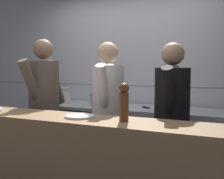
{
  "coord_description": "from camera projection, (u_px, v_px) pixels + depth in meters",
  "views": [
    {
      "loc": [
        1.26,
        -2.13,
        1.42
      ],
      "look_at": [
        0.03,
        0.78,
        1.15
      ],
      "focal_mm": 42.0,
      "sensor_mm": 36.0,
      "label": 1
    }
  ],
  "objects": [
    {
      "name": "chef_sous",
      "position": [
        108.0,
        113.0,
        2.8
      ],
      "size": [
        0.4,
        0.74,
        1.68
      ],
      "rotation": [
        0.0,
        0.0,
        0.2
      ],
      "color": "black",
      "rests_on": "ground_plane"
    },
    {
      "name": "pass_counter",
      "position": [
        75.0,
        173.0,
        2.3
      ],
      "size": [
        2.86,
        0.45,
        0.99
      ],
      "color": "#93704C",
      "rests_on": "ground_plane"
    },
    {
      "name": "chef_line",
      "position": [
        172.0,
        119.0,
        2.53
      ],
      "size": [
        0.34,
        0.72,
        1.65
      ],
      "rotation": [
        0.0,
        0.0,
        0.02
      ],
      "color": "black",
      "rests_on": "ground_plane"
    },
    {
      "name": "prep_counter",
      "position": [
        170.0,
        144.0,
        3.32
      ],
      "size": [
        1.3,
        0.65,
        0.89
      ],
      "color": "#B7BABF",
      "rests_on": "ground_plane"
    },
    {
      "name": "plated_dish_appetiser",
      "position": [
        80.0,
        116.0,
        2.26
      ],
      "size": [
        0.26,
        0.26,
        0.02
      ],
      "color": "white",
      "rests_on": "pass_counter"
    },
    {
      "name": "mixing_bowl_steel",
      "position": [
        165.0,
        104.0,
        3.37
      ],
      "size": [
        0.27,
        0.27,
        0.1
      ],
      "color": "#B7BABF",
      "rests_on": "prep_counter"
    },
    {
      "name": "stock_pot",
      "position": [
        63.0,
        95.0,
        3.85
      ],
      "size": [
        0.24,
        0.24,
        0.22
      ],
      "color": "beige",
      "rests_on": "oven_range"
    },
    {
      "name": "oven_range",
      "position": [
        84.0,
        134.0,
        3.8
      ],
      "size": [
        1.15,
        0.71,
        0.9
      ],
      "color": "#38383D",
      "rests_on": "ground_plane"
    },
    {
      "name": "sauce_pot",
      "position": [
        99.0,
        99.0,
        3.6
      ],
      "size": [
        0.27,
        0.27,
        0.15
      ],
      "color": "#B7BABF",
      "rests_on": "oven_range"
    },
    {
      "name": "chef_head_cook",
      "position": [
        44.0,
        105.0,
        3.09
      ],
      "size": [
        0.37,
        0.76,
        1.74
      ],
      "rotation": [
        0.0,
        0.0,
        -0.04
      ],
      "color": "black",
      "rests_on": "ground_plane"
    },
    {
      "name": "wall_back_tiled",
      "position": [
        131.0,
        75.0,
        3.87
      ],
      "size": [
        8.0,
        0.06,
        2.6
      ],
      "color": "silver",
      "rests_on": "ground_plane"
    },
    {
      "name": "pepper_mill",
      "position": [
        124.0,
        101.0,
        2.07
      ],
      "size": [
        0.08,
        0.08,
        0.31
      ],
      "color": "brown",
      "rests_on": "pass_counter"
    },
    {
      "name": "chefs_knife",
      "position": [
        152.0,
        109.0,
        3.28
      ],
      "size": [
        0.36,
        0.22,
        0.02
      ],
      "color": "#B7BABF",
      "rests_on": "prep_counter"
    }
  ]
}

